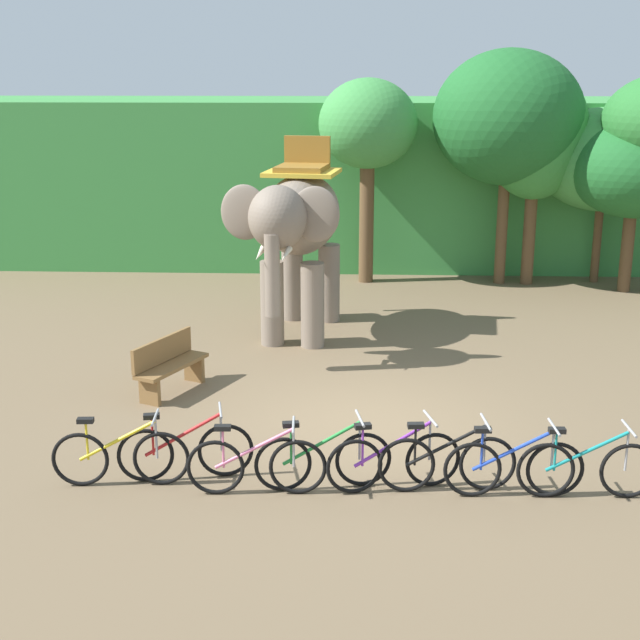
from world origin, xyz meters
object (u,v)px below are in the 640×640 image
tree_center (604,160)px  elephant (298,225)px  bike_pink (256,465)px  tree_center_left (635,169)px  bike_red (185,451)px  bike_black (447,462)px  tree_far_right (508,118)px  bike_blue (514,467)px  tree_far_left (368,127)px  bike_green (323,460)px  bike_yellow (120,457)px  bike_purple (394,461)px  bike_teal (587,468)px  tree_left (536,134)px  wooden_bench (169,364)px

tree_center → elephant: (-6.94, -4.93, -0.76)m
elephant → bike_pink: (-0.08, -6.65, -1.82)m
tree_center → tree_center_left: tree_center is taller
bike_red → bike_black: size_ratio=0.99×
tree_far_right → bike_black: tree_far_right is taller
bike_pink → bike_blue: (3.11, 0.07, 0.00)m
bike_red → tree_far_left: bearing=77.9°
bike_green → bike_yellow: bearing=-179.4°
bike_purple → bike_black: bearing=-1.2°
tree_center → bike_purple: bearing=-115.2°
bike_purple → bike_teal: bearing=-2.9°
bike_pink → tree_left: bearing=64.8°
bike_pink → bike_black: (2.32, 0.18, 0.00)m
tree_center → bike_teal: 12.17m
tree_center_left → bike_red: size_ratio=2.36×
tree_left → tree_center_left: 2.36m
tree_far_left → wooden_bench: (-3.22, -7.89, -3.25)m
bike_red → bike_green: 1.75m
tree_left → bike_purple: tree_left is taller
bike_red → bike_blue: 4.06m
elephant → bike_teal: (3.91, -6.57, -1.82)m
bike_yellow → bike_red: 0.80m
elephant → bike_black: 7.08m
bike_blue → tree_left: bearing=78.9°
tree_far_left → wooden_bench: 9.12m
bike_black → bike_blue: 0.80m
elephant → bike_purple: 6.89m
tree_center → tree_center_left: bearing=-64.5°
tree_far_left → bike_yellow: 12.12m
bike_yellow → bike_black: bearing=0.2°
bike_black → wooden_bench: bearing=141.1°
elephant → bike_black: (2.24, -6.47, -1.82)m
tree_center_left → bike_blue: bearing=-112.4°
bike_yellow → bike_purple: (3.38, 0.03, 0.00)m
bike_yellow → bike_teal: size_ratio=1.00×
tree_far_left → tree_center_left: (6.05, -0.75, -0.88)m
tree_left → elephant: bearing=-138.4°
wooden_bench → bike_blue: bearing=-34.9°
tree_center_left → bike_red: tree_center_left is taller
bike_pink → bike_green: bearing=13.2°
elephant → bike_yellow: elephant is taller
bike_yellow → bike_teal: (5.70, -0.09, 0.00)m
bike_yellow → bike_black: (4.03, 0.01, 0.00)m
bike_blue → bike_teal: same height
tree_center → wooden_bench: size_ratio=2.73×
tree_left → wooden_bench: 11.02m
tree_center_left → elephant: tree_center_left is taller
bike_pink → bike_teal: same height
tree_far_left → bike_teal: size_ratio=2.83×
tree_center → wooden_bench: (-8.82, -8.08, -2.49)m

